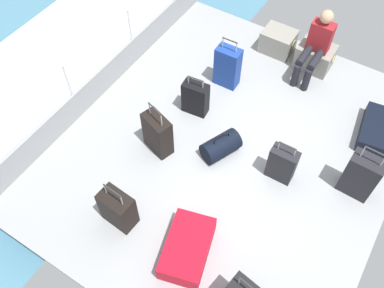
# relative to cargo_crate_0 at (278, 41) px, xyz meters

# --- Properties ---
(ground_plane) EXTENTS (4.40, 5.20, 0.06)m
(ground_plane) POSITION_rel_cargo_crate_0_xyz_m (0.30, -2.17, -0.22)
(ground_plane) COLOR #939699
(gunwale_port) EXTENTS (0.06, 5.20, 0.45)m
(gunwale_port) POSITION_rel_cargo_crate_0_xyz_m (-1.87, -2.17, 0.03)
(gunwale_port) COLOR #939699
(gunwale_port) RESTS_ON ground_plane
(railing_port) EXTENTS (0.04, 4.20, 1.02)m
(railing_port) POSITION_rel_cargo_crate_0_xyz_m (-1.87, -2.17, 0.59)
(railing_port) COLOR silver
(railing_port) RESTS_ON ground_plane
(sea_wake) EXTENTS (12.00, 12.00, 0.01)m
(sea_wake) POSITION_rel_cargo_crate_0_xyz_m (-3.30, -2.17, -0.53)
(sea_wake) COLOR teal
(sea_wake) RESTS_ON ground_plane
(cargo_crate_0) EXTENTS (0.56, 0.42, 0.38)m
(cargo_crate_0) POSITION_rel_cargo_crate_0_xyz_m (0.00, 0.00, 0.00)
(cargo_crate_0) COLOR gray
(cargo_crate_0) RESTS_ON ground_plane
(cargo_crate_1) EXTENTS (0.59, 0.44, 0.40)m
(cargo_crate_1) POSITION_rel_cargo_crate_0_xyz_m (0.66, -0.03, 0.01)
(cargo_crate_1) COLOR gray
(cargo_crate_1) RESTS_ON ground_plane
(passenger_seated) EXTENTS (0.34, 0.66, 1.10)m
(passenger_seated) POSITION_rel_cargo_crate_0_xyz_m (0.66, -0.21, 0.39)
(passenger_seated) COLOR maroon
(passenger_seated) RESTS_ON ground_plane
(suitcase_0) EXTENTS (0.42, 0.26, 0.88)m
(suitcase_0) POSITION_rel_cargo_crate_0_xyz_m (2.02, -1.91, 0.15)
(suitcase_0) COLOR black
(suitcase_0) RESTS_ON ground_plane
(suitcase_1) EXTENTS (0.36, 0.20, 0.70)m
(suitcase_1) POSITION_rel_cargo_crate_0_xyz_m (1.10, -2.24, 0.08)
(suitcase_1) COLOR black
(suitcase_1) RESTS_ON ground_plane
(suitcase_3) EXTENTS (0.38, 0.23, 0.86)m
(suitcase_3) POSITION_rel_cargo_crate_0_xyz_m (-0.35, -1.11, 0.15)
(suitcase_3) COLOR navy
(suitcase_3) RESTS_ON ground_plane
(suitcase_4) EXTENTS (0.69, 0.91, 0.27)m
(suitcase_4) POSITION_rel_cargo_crate_0_xyz_m (0.64, -3.80, -0.06)
(suitcase_4) COLOR #B70C1E
(suitcase_4) RESTS_ON ground_plane
(suitcase_5) EXTENTS (0.65, 0.87, 0.22)m
(suitcase_5) POSITION_rel_cargo_crate_0_xyz_m (2.03, -0.87, -0.08)
(suitcase_5) COLOR black
(suitcase_5) RESTS_ON ground_plane
(suitcase_6) EXTENTS (0.39, 0.24, 0.68)m
(suitcase_6) POSITION_rel_cargo_crate_0_xyz_m (-0.45, -1.86, 0.08)
(suitcase_6) COLOR black
(suitcase_6) RESTS_ON ground_plane
(suitcase_7) EXTENTS (0.43, 0.28, 0.73)m
(suitcase_7) POSITION_rel_cargo_crate_0_xyz_m (-0.30, -3.87, 0.08)
(suitcase_7) COLOR black
(suitcase_7) RESTS_ON ground_plane
(suitcase_8) EXTENTS (0.47, 0.34, 0.84)m
(suitcase_8) POSITION_rel_cargo_crate_0_xyz_m (-0.53, -2.71, 0.12)
(suitcase_8) COLOR black
(suitcase_8) RESTS_ON ground_plane
(duffel_bag) EXTENTS (0.49, 0.60, 0.44)m
(duffel_bag) POSITION_rel_cargo_crate_0_xyz_m (0.25, -2.33, -0.04)
(duffel_bag) COLOR black
(duffel_bag) RESTS_ON ground_plane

